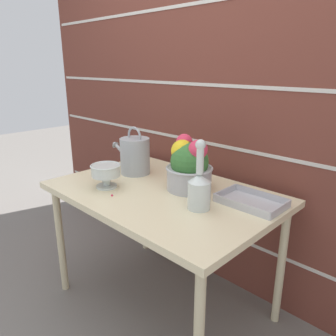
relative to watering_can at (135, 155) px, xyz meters
name	(u,v)px	position (x,y,z in m)	size (l,w,h in m)	color
ground_plane	(163,303)	(0.34, -0.09, -0.86)	(12.00, 12.00, 0.00)	slate
brick_wall	(220,115)	(0.34, 0.41, 0.24)	(3.60, 0.08, 2.20)	brown
patio_table	(163,202)	(0.34, -0.09, -0.18)	(1.23, 0.82, 0.74)	beige
watering_can	(135,155)	(0.00, 0.00, 0.00)	(0.33, 0.18, 0.30)	#9EA3A8
crystal_pedestal_bowl	(106,172)	(0.08, -0.28, -0.03)	(0.17, 0.17, 0.13)	silver
flower_planter	(189,166)	(0.43, 0.02, 0.02)	(0.26, 0.26, 0.30)	#ADADB2
glass_decanter	(199,187)	(0.63, -0.14, -0.01)	(0.11, 0.11, 0.34)	silver
wire_tray	(251,202)	(0.78, 0.08, -0.11)	(0.32, 0.21, 0.04)	#B7B7BC
fallen_petal	(112,195)	(0.21, -0.33, -0.11)	(0.01, 0.01, 0.01)	#E03856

